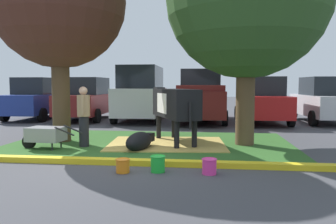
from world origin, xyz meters
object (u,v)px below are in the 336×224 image
sedan_red (262,101)px  sedan_silver (324,100)px  calf_lying (140,141)px  bucket_green (158,163)px  pickup_truck_maroon (200,97)px  wheelbarrow (45,135)px  bucket_orange (123,165)px  person_handler (84,115)px  shade_tree_left (59,2)px  bucket_pink (209,166)px  suv_dark_grey (142,94)px  cow_holstein (174,104)px  hatchback_white (87,99)px  sedan_blue (38,99)px

sedan_red → sedan_silver: 2.77m
calf_lying → sedan_silver: (6.83, 7.24, 0.75)m
bucket_green → sedan_silver: sedan_silver is taller
pickup_truck_maroon → wheelbarrow: bearing=-117.6°
bucket_orange → pickup_truck_maroon: bearing=82.4°
pickup_truck_maroon → sedan_red: bearing=-9.3°
person_handler → shade_tree_left: bearing=142.0°
person_handler → bucket_pink: 4.17m
bucket_green → bucket_pink: 0.99m
calf_lying → wheelbarrow: size_ratio=0.83×
wheelbarrow → suv_dark_grey: 7.32m
shade_tree_left → calf_lying: bearing=-22.1°
calf_lying → suv_dark_grey: suv_dark_grey is taller
cow_holstein → bucket_pink: cow_holstein is taller
person_handler → bucket_pink: bearing=-35.3°
suv_dark_grey → person_handler: bearing=-92.0°
bucket_orange → pickup_truck_maroon: size_ratio=0.05×
shade_tree_left → hatchback_white: bearing=103.5°
hatchback_white → sedan_red: bearing=-2.6°
bucket_green → shade_tree_left: bearing=137.1°
wheelbarrow → sedan_blue: (-4.12, 7.45, 0.60)m
person_handler → bucket_pink: size_ratio=5.50×
wheelbarrow → sedan_red: bearing=46.6°
calf_lying → sedan_red: 7.99m
bucket_pink → hatchback_white: hatchback_white is taller
bucket_orange → hatchback_white: hatchback_white is taller
bucket_green → suv_dark_grey: size_ratio=0.07×
pickup_truck_maroon → sedan_silver: (5.45, -0.04, -0.13)m
bucket_pink → sedan_red: 9.26m
bucket_pink → sedan_blue: (-8.37, 9.41, 0.83)m
sedan_red → person_handler: bearing=-130.9°
sedan_silver → calf_lying: bearing=-133.4°
calf_lying → bucket_orange: (0.12, -2.18, -0.10)m
shade_tree_left → wheelbarrow: size_ratio=3.72×
cow_holstein → sedan_red: 6.55m
sedan_red → sedan_silver: bearing=8.5°
bucket_orange → suv_dark_grey: 9.41m
wheelbarrow → bucket_green: wheelbarrow is taller
shade_tree_left → calf_lying: 4.70m
sedan_silver → shade_tree_left: bearing=-146.5°
sedan_red → suv_dark_grey: bearing=177.7°
hatchback_white → pickup_truck_maroon: (5.40, 0.08, 0.13)m
bucket_orange → sedan_blue: bearing=125.3°
sedan_red → sedan_silver: same height
wheelbarrow → bucket_green: 3.79m
suv_dark_grey → sedan_silver: bearing=1.3°
sedan_blue → suv_dark_grey: suv_dark_grey is taller
hatchback_white → sedan_red: size_ratio=1.00×
bucket_pink → sedan_silver: sedan_silver is taller
pickup_truck_maroon → cow_holstein: bearing=-95.8°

